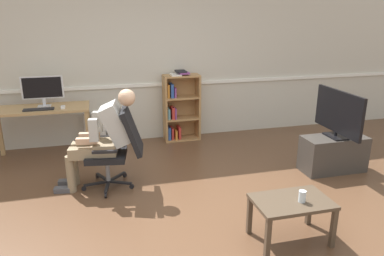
{
  "coord_description": "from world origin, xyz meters",
  "views": [
    {
      "loc": [
        -0.92,
        -3.28,
        2.07
      ],
      "look_at": [
        0.15,
        0.85,
        0.7
      ],
      "focal_mm": 34.25,
      "sensor_mm": 36.0,
      "label": 1
    }
  ],
  "objects_px": {
    "person_seated": "(103,137)",
    "coffee_table": "(292,206)",
    "tv_stand": "(333,154)",
    "drinking_glass": "(302,196)",
    "computer_mouse": "(63,107)",
    "office_chair": "(118,146)",
    "keyboard": "(39,109)",
    "imac_monitor": "(43,89)",
    "computer_desk": "(41,115)",
    "radiator": "(106,128)",
    "bookshelf": "(179,107)",
    "tv_screen": "(338,113)"
  },
  "relations": [
    {
      "from": "person_seated",
      "to": "coffee_table",
      "type": "xyz_separation_m",
      "value": [
        1.63,
        -1.57,
        -0.29
      ]
    },
    {
      "from": "tv_stand",
      "to": "drinking_glass",
      "type": "height_order",
      "value": "drinking_glass"
    },
    {
      "from": "computer_mouse",
      "to": "office_chair",
      "type": "height_order",
      "value": "office_chair"
    },
    {
      "from": "keyboard",
      "to": "drinking_glass",
      "type": "distance_m",
      "value": 3.7
    },
    {
      "from": "imac_monitor",
      "to": "tv_stand",
      "type": "bearing_deg",
      "value": -22.57
    },
    {
      "from": "keyboard",
      "to": "computer_desk",
      "type": "bearing_deg",
      "value": 90.0
    },
    {
      "from": "computer_mouse",
      "to": "coffee_table",
      "type": "height_order",
      "value": "computer_mouse"
    },
    {
      "from": "imac_monitor",
      "to": "drinking_glass",
      "type": "bearing_deg",
      "value": -49.51
    },
    {
      "from": "imac_monitor",
      "to": "computer_mouse",
      "type": "relative_size",
      "value": 5.71
    },
    {
      "from": "computer_desk",
      "to": "tv_stand",
      "type": "distance_m",
      "value": 4.11
    },
    {
      "from": "keyboard",
      "to": "person_seated",
      "type": "relative_size",
      "value": 0.33
    },
    {
      "from": "tv_stand",
      "to": "imac_monitor",
      "type": "bearing_deg",
      "value": 157.43
    },
    {
      "from": "radiator",
      "to": "coffee_table",
      "type": "distance_m",
      "value": 3.53
    },
    {
      "from": "imac_monitor",
      "to": "office_chair",
      "type": "distance_m",
      "value": 1.69
    },
    {
      "from": "bookshelf",
      "to": "coffee_table",
      "type": "xyz_separation_m",
      "value": [
        0.37,
        -3.06,
        -0.19
      ]
    },
    {
      "from": "tv_screen",
      "to": "keyboard",
      "type": "bearing_deg",
      "value": 70.68
    },
    {
      "from": "computer_mouse",
      "to": "office_chair",
      "type": "relative_size",
      "value": 0.1
    },
    {
      "from": "computer_desk",
      "to": "tv_screen",
      "type": "bearing_deg",
      "value": -21.28
    },
    {
      "from": "imac_monitor",
      "to": "computer_mouse",
      "type": "height_order",
      "value": "imac_monitor"
    },
    {
      "from": "keyboard",
      "to": "computer_mouse",
      "type": "distance_m",
      "value": 0.32
    },
    {
      "from": "tv_screen",
      "to": "drinking_glass",
      "type": "xyz_separation_m",
      "value": [
        -1.28,
        -1.34,
        -0.33
      ]
    },
    {
      "from": "bookshelf",
      "to": "coffee_table",
      "type": "distance_m",
      "value": 3.09
    },
    {
      "from": "imac_monitor",
      "to": "bookshelf",
      "type": "relative_size",
      "value": 0.49
    },
    {
      "from": "imac_monitor",
      "to": "tv_stand",
      "type": "xyz_separation_m",
      "value": [
        3.76,
        -1.56,
        -0.77
      ]
    },
    {
      "from": "keyboard",
      "to": "person_seated",
      "type": "height_order",
      "value": "person_seated"
    },
    {
      "from": "bookshelf",
      "to": "person_seated",
      "type": "xyz_separation_m",
      "value": [
        -1.26,
        -1.5,
        0.1
      ]
    },
    {
      "from": "computer_mouse",
      "to": "coffee_table",
      "type": "bearing_deg",
      "value": -51.09
    },
    {
      "from": "computer_mouse",
      "to": "bookshelf",
      "type": "xyz_separation_m",
      "value": [
        1.77,
        0.41,
        -0.22
      ]
    },
    {
      "from": "imac_monitor",
      "to": "keyboard",
      "type": "distance_m",
      "value": 0.33
    },
    {
      "from": "bookshelf",
      "to": "drinking_glass",
      "type": "bearing_deg",
      "value": -82.04
    },
    {
      "from": "radiator",
      "to": "person_seated",
      "type": "distance_m",
      "value": 1.65
    },
    {
      "from": "bookshelf",
      "to": "radiator",
      "type": "height_order",
      "value": "bookshelf"
    },
    {
      "from": "keyboard",
      "to": "coffee_table",
      "type": "bearing_deg",
      "value": -46.93
    },
    {
      "from": "bookshelf",
      "to": "tv_screen",
      "type": "relative_size",
      "value": 1.24
    },
    {
      "from": "radiator",
      "to": "office_chair",
      "type": "height_order",
      "value": "office_chair"
    },
    {
      "from": "radiator",
      "to": "person_seated",
      "type": "height_order",
      "value": "person_seated"
    },
    {
      "from": "tv_stand",
      "to": "person_seated",
      "type": "bearing_deg",
      "value": 174.67
    },
    {
      "from": "office_chair",
      "to": "tv_screen",
      "type": "bearing_deg",
      "value": 93.91
    },
    {
      "from": "imac_monitor",
      "to": "computer_mouse",
      "type": "xyz_separation_m",
      "value": [
        0.27,
        -0.2,
        -0.24
      ]
    },
    {
      "from": "computer_mouse",
      "to": "tv_screen",
      "type": "distance_m",
      "value": 3.75
    },
    {
      "from": "tv_stand",
      "to": "tv_screen",
      "type": "distance_m",
      "value": 0.57
    },
    {
      "from": "tv_stand",
      "to": "coffee_table",
      "type": "height_order",
      "value": "tv_stand"
    },
    {
      "from": "computer_desk",
      "to": "office_chair",
      "type": "distance_m",
      "value": 1.59
    },
    {
      "from": "drinking_glass",
      "to": "keyboard",
      "type": "bearing_deg",
      "value": 133.31
    },
    {
      "from": "tv_stand",
      "to": "computer_mouse",
      "type": "bearing_deg",
      "value": 158.65
    },
    {
      "from": "computer_mouse",
      "to": "person_seated",
      "type": "xyz_separation_m",
      "value": [
        0.51,
        -1.09,
        -0.12
      ]
    },
    {
      "from": "computer_mouse",
      "to": "coffee_table",
      "type": "xyz_separation_m",
      "value": [
        2.14,
        -2.65,
        -0.42
      ]
    },
    {
      "from": "person_seated",
      "to": "tv_screen",
      "type": "xyz_separation_m",
      "value": [
        2.98,
        -0.28,
        0.16
      ]
    },
    {
      "from": "imac_monitor",
      "to": "person_seated",
      "type": "bearing_deg",
      "value": -58.7
    },
    {
      "from": "computer_mouse",
      "to": "tv_screen",
      "type": "bearing_deg",
      "value": -21.34
    }
  ]
}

